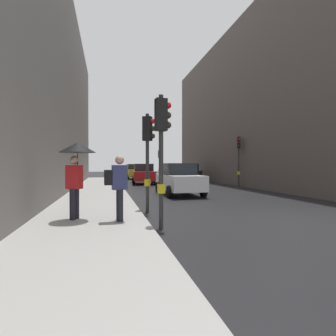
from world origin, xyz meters
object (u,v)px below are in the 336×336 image
Objects in this scene: car_red_sedan at (144,174)px; traffic_light_near_left at (162,137)px; traffic_light_mid_street at (239,152)px; pedestrian_with_umbrella at (77,159)px; car_dark_suv at (188,173)px; car_yellow_taxi at (134,171)px; pedestrian_with_grey_backpack at (118,184)px; traffic_light_near_right at (148,145)px; traffic_light_far_median at (159,159)px; car_white_compact at (179,179)px.

traffic_light_near_left is at bearing -96.07° from car_red_sedan.
traffic_light_near_left reaches higher than car_red_sedan.
pedestrian_with_umbrella is (-10.61, -11.03, -0.82)m from traffic_light_mid_street.
traffic_light_near_left reaches higher than car_dark_suv.
car_yellow_taxi is at bearing 115.95° from traffic_light_mid_street.
car_dark_suv is at bearing 27.24° from car_red_sedan.
car_red_sedan and car_yellow_taxi have the same top height.
car_dark_suv is at bearing 64.35° from pedestrian_with_umbrella.
car_yellow_taxi is 1.00× the size of car_dark_suv.
traffic_light_mid_street reaches higher than traffic_light_near_left.
pedestrian_with_grey_backpack is at bearing -129.51° from traffic_light_mid_street.
pedestrian_with_grey_backpack is at bearing -23.78° from pedestrian_with_umbrella.
traffic_light_near_right is 2.74m from pedestrian_with_umbrella.
traffic_light_near_right is at bearing 60.62° from pedestrian_with_grey_backpack.
traffic_light_near_right is at bearing -94.46° from car_yellow_taxi.
traffic_light_mid_street is 15.15m from car_yellow_taxi.
car_red_sedan is at bearing -111.41° from traffic_light_far_median.
traffic_light_near_left is 1.98× the size of pedestrian_with_grey_backpack.
pedestrian_with_umbrella reaches higher than car_dark_suv.
car_dark_suv is 2.42× the size of pedestrian_with_grey_backpack.
traffic_light_far_median reaches higher than car_yellow_taxi.
traffic_light_near_right is 0.81× the size of car_dark_suv.
car_white_compact is at bearing 63.26° from pedestrian_with_grey_backpack.
traffic_light_near_left is at bearing -94.03° from car_yellow_taxi.
car_white_compact is (-5.84, -4.26, -1.78)m from traffic_light_mid_street.
car_red_sedan is at bearing 143.60° from traffic_light_mid_street.
traffic_light_far_median reaches higher than car_dark_suv.
traffic_light_near_left is 1.01× the size of traffic_light_near_right.
traffic_light_far_median is 0.99× the size of traffic_light_near_right.
pedestrian_with_umbrella is (-8.82, -18.36, 0.96)m from car_dark_suv.
traffic_light_far_median reaches higher than pedestrian_with_umbrella.
pedestrian_with_umbrella is at bearing -104.19° from car_red_sedan.
pedestrian_with_umbrella is 1.39m from pedestrian_with_grey_backpack.
traffic_light_far_median is 5.22m from car_dark_suv.
traffic_light_near_right is 1.95× the size of pedestrian_with_grey_backpack.
traffic_light_near_right is at bearing -131.32° from traffic_light_mid_street.
car_yellow_taxi is at bearing 92.38° from car_white_compact.
traffic_light_near_right is 18.17m from car_dark_suv.
traffic_light_near_left is 8.25m from car_white_compact.
traffic_light_far_median is 0.80× the size of car_yellow_taxi.
traffic_light_far_median is 24.13m from pedestrian_with_grey_backpack.
traffic_light_far_median is 21.91m from traffic_light_near_right.
traffic_light_mid_street is 7.45m from car_white_compact.
traffic_light_mid_street is at bearing 46.12° from pedestrian_with_umbrella.
car_white_compact is at bearing -143.89° from traffic_light_mid_street.
pedestrian_with_umbrella is at bearing -115.65° from car_dark_suv.
car_red_sedan is 16.42m from pedestrian_with_umbrella.
car_red_sedan is (1.79, 16.82, -1.54)m from traffic_light_near_left.
traffic_light_mid_street is at bearing -36.40° from car_red_sedan.
pedestrian_with_umbrella is at bearing 156.22° from pedestrian_with_grey_backpack.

